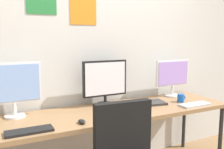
# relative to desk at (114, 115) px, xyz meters

# --- Properties ---
(wall_back) EXTENTS (4.87, 0.11, 2.60)m
(wall_back) POSITION_rel_desk_xyz_m (-0.00, 0.42, 0.61)
(wall_back) COLOR silver
(wall_back) RESTS_ON ground_plane
(desk) EXTENTS (2.47, 0.68, 0.74)m
(desk) POSITION_rel_desk_xyz_m (0.00, 0.00, 0.00)
(desk) COLOR #936D47
(desk) RESTS_ON ground_plane
(monitor_left) EXTENTS (0.49, 0.18, 0.49)m
(monitor_left) POSITION_rel_desk_xyz_m (-0.90, 0.21, 0.33)
(monitor_left) COLOR silver
(monitor_left) RESTS_ON desk
(monitor_center) EXTENTS (0.49, 0.18, 0.48)m
(monitor_center) POSITION_rel_desk_xyz_m (0.00, 0.21, 0.31)
(monitor_center) COLOR black
(monitor_center) RESTS_ON desk
(monitor_right) EXTENTS (0.47, 0.18, 0.44)m
(monitor_right) POSITION_rel_desk_xyz_m (0.90, 0.21, 0.30)
(monitor_right) COLOR silver
(monitor_right) RESTS_ON desk
(keyboard_left) EXTENTS (0.35, 0.13, 0.02)m
(keyboard_left) POSITION_rel_desk_xyz_m (-0.84, -0.23, 0.06)
(keyboard_left) COLOR black
(keyboard_left) RESTS_ON desk
(keyboard_center) EXTENTS (0.36, 0.13, 0.02)m
(keyboard_center) POSITION_rel_desk_xyz_m (0.00, -0.23, 0.06)
(keyboard_center) COLOR black
(keyboard_center) RESTS_ON desk
(keyboard_right) EXTENTS (0.35, 0.13, 0.02)m
(keyboard_right) POSITION_rel_desk_xyz_m (0.84, -0.23, 0.06)
(keyboard_right) COLOR silver
(keyboard_right) RESTS_ON desk
(computer_mouse) EXTENTS (0.06, 0.10, 0.03)m
(computer_mouse) POSITION_rel_desk_xyz_m (-0.42, -0.22, 0.06)
(computer_mouse) COLOR black
(computer_mouse) RESTS_ON desk
(laptop_closed) EXTENTS (0.35, 0.27, 0.02)m
(laptop_closed) POSITION_rel_desk_xyz_m (0.46, 0.04, 0.06)
(laptop_closed) COLOR #2D2D2D
(laptop_closed) RESTS_ON desk
(coffee_mug) EXTENTS (0.11, 0.08, 0.09)m
(coffee_mug) POSITION_rel_desk_xyz_m (0.81, -0.05, 0.09)
(coffee_mug) COLOR blue
(coffee_mug) RESTS_ON desk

